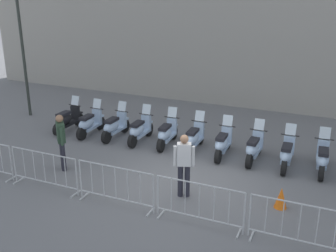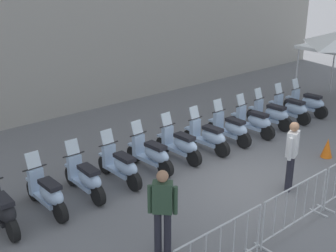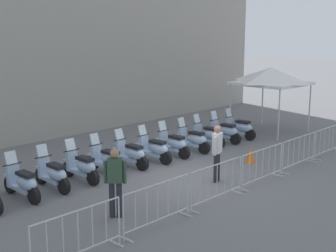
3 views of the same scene
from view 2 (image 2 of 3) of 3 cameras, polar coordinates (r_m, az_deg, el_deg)
The scene contains 18 objects.
ground_plane at distance 11.34m, azimuth 11.58°, elevation -7.30°, with size 120.00×120.00×0.00m, color slate.
motorcycle_0 at distance 9.79m, azimuth -20.55°, elevation -9.94°, with size 0.56×1.72×1.24m.
motorcycle_1 at distance 10.10m, azimuth -15.19°, elevation -8.32°, with size 0.56×1.72×1.24m.
motorcycle_2 at distance 10.57m, azimuth -10.51°, elevation -6.60°, with size 0.56×1.72×1.24m.
motorcycle_3 at distance 11.06m, azimuth -6.06°, elevation -5.09°, with size 0.56×1.72×1.24m.
motorcycle_4 at distance 11.65m, azimuth -2.14°, elevation -3.63°, with size 0.56×1.73×1.24m.
motorcycle_5 at distance 12.24m, azimuth 1.57°, elevation -2.41°, with size 0.56×1.73×1.24m.
motorcycle_6 at distance 12.84m, azimuth 5.15°, elevation -1.38°, with size 0.56×1.73×1.24m.
motorcycle_7 at distance 13.55m, azimuth 8.03°, elevation -0.32°, with size 0.56×1.72×1.24m.
motorcycle_8 at distance 14.25m, azimuth 10.92°, elevation 0.54°, with size 0.56×1.73×1.24m.
motorcycle_9 at distance 15.06m, azimuth 13.09°, elevation 1.46°, with size 0.56×1.73×1.24m.
motorcycle_10 at distance 15.82m, azimuth 15.43°, elevation 2.16°, with size 0.56×1.72×1.24m.
motorcycle_11 at distance 16.63m, azimuth 17.45°, elevation 2.82°, with size 0.56×1.73×1.24m.
barrier_segment_1 at distance 7.91m, azimuth 6.65°, elevation -15.78°, with size 2.13×0.50×1.07m.
barrier_segment_2 at distance 9.44m, azimuth 15.97°, elevation -10.06°, with size 2.13×0.50×1.07m.
officer_near_row_end at distance 8.19m, azimuth -0.70°, elevation -10.45°, with size 0.42×0.41×1.73m.
officer_mid_plaza at distance 10.83m, azimuth 15.56°, elevation -3.26°, with size 0.52×0.34×1.73m.
traffic_cone at distance 13.26m, azimuth 19.71°, elevation -2.66°, with size 0.32×0.32×0.55m, color orange.
Camera 2 is at (-7.97, -6.21, 5.16)m, focal length 47.61 mm.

